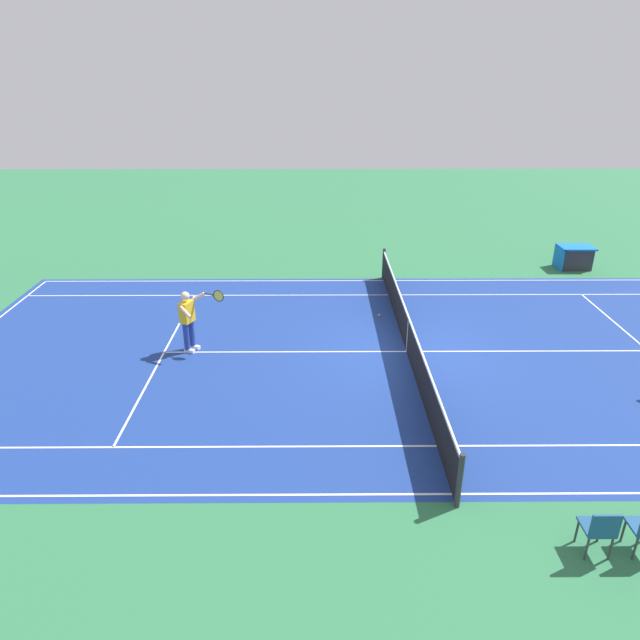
% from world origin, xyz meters
% --- Properties ---
extents(ground_plane, '(60.00, 60.00, 0.00)m').
position_xyz_m(ground_plane, '(0.00, 0.00, 0.00)').
color(ground_plane, '#2D7247').
extents(court_slab, '(24.20, 11.40, 0.00)m').
position_xyz_m(court_slab, '(0.00, 0.00, 0.00)').
color(court_slab, navy).
rests_on(court_slab, ground_plane).
extents(court_line_markings, '(23.85, 11.05, 0.01)m').
position_xyz_m(court_line_markings, '(0.00, 0.00, 0.00)').
color(court_line_markings, white).
rests_on(court_line_markings, ground_plane).
extents(tennis_net, '(0.10, 11.70, 1.08)m').
position_xyz_m(tennis_net, '(0.00, 0.00, 0.49)').
color(tennis_net, '#2D2D33').
rests_on(tennis_net, ground_plane).
extents(tennis_player_near, '(1.19, 0.75, 1.70)m').
position_xyz_m(tennis_player_near, '(5.69, -0.13, 0.93)').
color(tennis_player_near, navy).
rests_on(tennis_player_near, ground_plane).
extents(tennis_ball, '(0.07, 0.07, 0.07)m').
position_xyz_m(tennis_ball, '(0.49, -2.36, 0.03)').
color(tennis_ball, '#CCE01E').
rests_on(tennis_ball, ground_plane).
extents(spectator_chair_5, '(0.44, 0.44, 0.88)m').
position_xyz_m(spectator_chair_5, '(-1.86, 6.86, 0.52)').
color(spectator_chair_5, '#38383D').
rests_on(spectator_chair_5, ground_plane).
extents(equipment_cart_tarped, '(1.25, 0.84, 0.85)m').
position_xyz_m(equipment_cart_tarped, '(-7.19, -6.81, 0.44)').
color(equipment_cart_tarped, '#2D2D33').
rests_on(equipment_cart_tarped, ground_plane).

